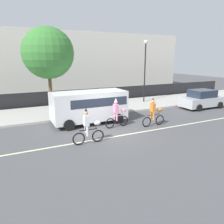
# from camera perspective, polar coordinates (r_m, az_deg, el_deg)

# --- Properties ---
(ground_plane) EXTENTS (80.00, 80.00, 0.00)m
(ground_plane) POSITION_cam_1_polar(r_m,az_deg,el_deg) (12.94, -0.29, -5.76)
(ground_plane) COLOR #4C4C4F
(road_centre_line) EXTENTS (36.00, 0.14, 0.01)m
(road_centre_line) POSITION_cam_1_polar(r_m,az_deg,el_deg) (12.52, 0.70, -6.43)
(road_centre_line) COLOR beige
(road_centre_line) RESTS_ON ground
(sidewalk_curb) EXTENTS (60.00, 5.00, 0.15)m
(sidewalk_curb) POSITION_cam_1_polar(r_m,az_deg,el_deg) (18.77, -8.89, 0.54)
(sidewalk_curb) COLOR #ADAAA3
(sidewalk_curb) RESTS_ON ground
(fence_line) EXTENTS (40.00, 0.08, 1.40)m
(fence_line) POSITION_cam_1_polar(r_m,az_deg,el_deg) (21.38, -11.25, 3.78)
(fence_line) COLOR black
(fence_line) RESTS_ON ground
(building_backdrop) EXTENTS (28.00, 8.00, 7.40)m
(building_backdrop) POSITION_cam_1_polar(r_m,az_deg,el_deg) (30.10, -10.62, 12.41)
(building_backdrop) COLOR beige
(building_backdrop) RESTS_ON ground
(parade_cyclist_zebra) EXTENTS (1.72, 0.50, 1.92)m
(parade_cyclist_zebra) POSITION_cam_1_polar(r_m,az_deg,el_deg) (11.36, -6.15, -4.20)
(parade_cyclist_zebra) COLOR black
(parade_cyclist_zebra) RESTS_ON ground
(parade_cyclist_pink) EXTENTS (1.72, 0.50, 1.92)m
(parade_cyclist_pink) POSITION_cam_1_polar(r_m,az_deg,el_deg) (13.98, 1.38, -0.66)
(parade_cyclist_pink) COLOR black
(parade_cyclist_pink) RESTS_ON ground
(parade_cyclist_orange) EXTENTS (1.72, 0.50, 1.92)m
(parade_cyclist_orange) POSITION_cam_1_polar(r_m,az_deg,el_deg) (14.50, 10.87, -0.37)
(parade_cyclist_orange) COLOR black
(parade_cyclist_orange) RESTS_ON ground
(parked_van_white) EXTENTS (5.00, 2.22, 2.18)m
(parked_van_white) POSITION_cam_1_polar(r_m,az_deg,el_deg) (14.90, -5.74, 1.91)
(parked_van_white) COLOR white
(parked_van_white) RESTS_ON ground
(parked_car_silver) EXTENTS (4.10, 1.92, 1.64)m
(parked_car_silver) POSITION_cam_1_polar(r_m,az_deg,el_deg) (21.09, 22.48, 3.07)
(parked_car_silver) COLOR #B7BABF
(parked_car_silver) RESTS_ON ground
(street_lamp_post) EXTENTS (0.36, 0.36, 5.86)m
(street_lamp_post) POSITION_cam_1_polar(r_m,az_deg,el_deg) (21.59, 8.65, 12.76)
(street_lamp_post) COLOR black
(street_lamp_post) RESTS_ON sidewalk_curb
(street_tree_near_lamp) EXTENTS (3.62, 3.62, 6.36)m
(street_tree_near_lamp) POSITION_cam_1_polar(r_m,az_deg,el_deg) (16.47, -16.38, 14.53)
(street_tree_near_lamp) COLOR brown
(street_tree_near_lamp) RESTS_ON sidewalk_curb
(pedestrian_onlooker) EXTENTS (0.32, 0.20, 1.62)m
(pedestrian_onlooker) POSITION_cam_1_polar(r_m,az_deg,el_deg) (20.58, -3.11, 4.52)
(pedestrian_onlooker) COLOR #33333D
(pedestrian_onlooker) RESTS_ON sidewalk_curb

